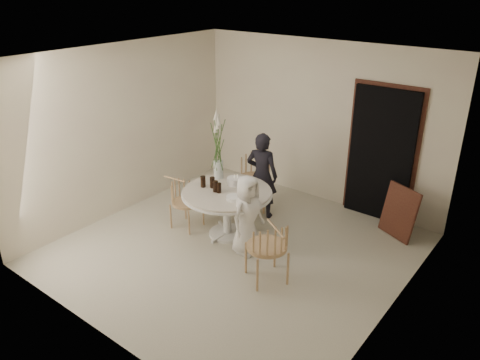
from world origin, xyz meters
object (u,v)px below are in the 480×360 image
Objects in this scene: girl at (262,175)px; boy at (247,215)px; chair_right at (271,245)px; flower_vase at (218,146)px; table at (227,198)px; chair_far at (255,171)px; birthday_cake at (234,181)px; chair_left at (181,196)px.

girl is 1.21× the size of boy.
chair_right is 1.98m from flower_vase.
table is 1.15m from chair_far.
table is 1.22× the size of flower_vase.
flower_vase reaches higher than boy.
chair_right is 1.56m from birthday_cake.
girl reaches higher than birthday_cake.
table is at bearing -84.75° from chair_right.
chair_left is 0.67× the size of boy.
chair_far is 1.05× the size of chair_right.
flower_vase is (-0.92, 0.48, 0.67)m from boy.
chair_right is 0.82× the size of flower_vase.
chair_right reaches higher than table.
boy is (1.27, 0.01, 0.08)m from chair_left.
chair_left is at bearing 37.31° from girl.
chair_right is 0.64× the size of girl.
girl is at bearing 87.17° from table.
chair_far is at bearing 35.31° from boy.
birthday_cake is at bearing -99.46° from chair_far.
chair_far is 0.66× the size of girl.
chair_right reaches higher than birthday_cake.
boy is at bearing -94.40° from chair_left.
chair_right reaches higher than chair_left.
chair_far is at bearing -55.59° from girl.
table is 0.83m from girl.
birthday_cake is at bearing 65.52° from girl.
chair_far reaches higher than chair_left.
boy reaches higher than chair_left.
flower_vase reaches higher than girl.
chair_left is at bearing -134.15° from chair_far.
girl is 6.36× the size of birthday_cake.
flower_vase is at bearing -122.48° from chair_far.
chair_left is 1.27m from boy.
birthday_cake is 0.58m from flower_vase.
flower_vase reaches higher than chair_right.
girl is at bearing -42.67° from chair_left.
girl is at bearing 80.52° from birthday_cake.
boy is at bearing 100.16° from girl.
table is 1.42× the size of chair_far.
chair_far is at bearing 82.39° from flower_vase.
chair_far is 0.81× the size of boy.
boy is at bearing -82.94° from chair_far.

